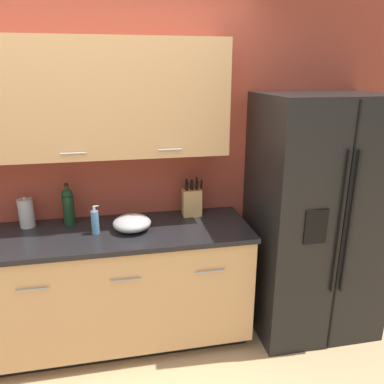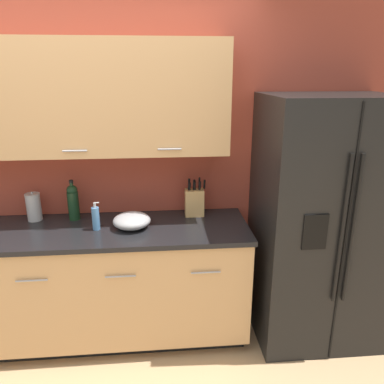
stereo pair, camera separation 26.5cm
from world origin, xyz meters
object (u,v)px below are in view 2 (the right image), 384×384
Objects in this scene: steel_canister at (34,207)px; refrigerator at (321,222)px; soap_dispenser at (96,218)px; knife_block at (194,202)px; wine_bottle at (73,201)px; mixing_bowl at (132,221)px.

refrigerator is at bearing -6.60° from steel_canister.
refrigerator is at bearing -0.84° from soap_dispenser.
knife_block is 0.91m from wine_bottle.
mixing_bowl is at bearing 178.58° from refrigerator.
steel_canister is (-1.20, 0.01, -0.01)m from knife_block.
knife_block is (-0.92, 0.23, 0.11)m from refrigerator.
knife_block is at bearing -0.04° from wine_bottle.
steel_canister is at bearing 173.40° from refrigerator.
mixing_bowl is (-0.47, -0.20, -0.06)m from knife_block.
knife_block is 1.20m from steel_canister.
soap_dispenser is 0.25m from mixing_bowl.
knife_block is at bearing 23.12° from mixing_bowl.
wine_bottle is at bearing 172.69° from refrigerator.
soap_dispenser is (0.19, -0.21, -0.06)m from wine_bottle.
mixing_bowl is at bearing -156.88° from knife_block.
knife_block reaches higher than soap_dispenser.
mixing_bowl is (-1.39, 0.03, 0.05)m from refrigerator.
refrigerator is 1.39m from mixing_bowl.
mixing_bowl is (0.44, -0.20, -0.09)m from wine_bottle.
refrigerator is 6.12× the size of knife_block.
soap_dispenser is 0.77× the size of mixing_bowl.
refrigerator reaches higher than wine_bottle.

